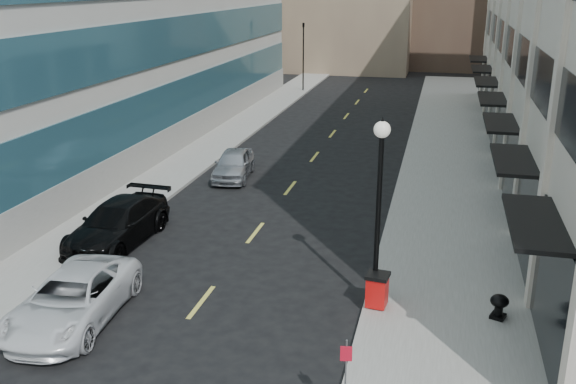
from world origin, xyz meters
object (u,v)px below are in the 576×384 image
at_px(sign_post, 346,371).
at_px(urn_planter, 499,304).
at_px(lamppost, 379,197).
at_px(car_silver_sedan, 234,164).
at_px(car_white_van, 73,299).
at_px(trash_bin, 377,289).
at_px(traffic_signal, 303,27).
at_px(car_black_pickup, 118,223).

distance_m(sign_post, urn_planter, 6.99).
xyz_separation_m(lamppost, urn_planter, (3.65, -0.14, -2.96)).
xyz_separation_m(car_silver_sedan, urn_planter, (12.15, -12.13, -0.13)).
bearing_deg(car_silver_sedan, car_white_van, -97.24).
bearing_deg(lamppost, urn_planter, -2.16).
height_order(car_silver_sedan, trash_bin, car_silver_sedan).
distance_m(traffic_signal, trash_bin, 41.04).
relative_size(car_black_pickup, trash_bin, 5.08).
distance_m(car_white_van, car_black_pickup, 5.99).
xyz_separation_m(trash_bin, lamppost, (-0.10, 0.26, 2.83)).
xyz_separation_m(car_white_van, trash_bin, (8.60, 2.75, -0.01)).
distance_m(car_white_van, urn_planter, 12.49).
relative_size(trash_bin, sign_post, 0.49).
bearing_deg(car_white_van, trash_bin, 13.32).
distance_m(car_black_pickup, trash_bin, 10.64).
bearing_deg(trash_bin, car_black_pickup, 170.48).
height_order(traffic_signal, lamppost, traffic_signal).
bearing_deg(sign_post, car_black_pickup, 129.82).
relative_size(traffic_signal, trash_bin, 6.44).
bearing_deg(traffic_signal, urn_planter, -69.73).
xyz_separation_m(traffic_signal, sign_post, (10.80, -45.01, -4.14)).
height_order(car_black_pickup, car_silver_sedan, car_black_pickup).
relative_size(car_silver_sedan, urn_planter, 5.75).
bearing_deg(car_silver_sedan, traffic_signal, 87.63).
distance_m(traffic_signal, urn_planter, 42.03).
bearing_deg(car_silver_sedan, car_black_pickup, -107.07).
bearing_deg(car_white_van, urn_planter, 8.90).
xyz_separation_m(traffic_signal, car_white_van, (2.30, -42.00, -4.98)).
bearing_deg(traffic_signal, lamppost, -74.52).
distance_m(car_black_pickup, car_silver_sedan, 9.37).
distance_m(car_black_pickup, lamppost, 10.83).
distance_m(traffic_signal, car_silver_sedan, 27.55).
height_order(trash_bin, lamppost, lamppost).
relative_size(trash_bin, lamppost, 0.19).
bearing_deg(car_white_van, car_black_pickup, 101.10).
relative_size(car_black_pickup, sign_post, 2.51).
bearing_deg(urn_planter, car_silver_sedan, 135.05).
distance_m(car_black_pickup, sign_post, 13.41).
bearing_deg(lamppost, car_white_van, -160.52).
xyz_separation_m(sign_post, urn_planter, (3.65, 5.88, -0.98)).
bearing_deg(trash_bin, car_silver_sedan, 132.06).
relative_size(car_white_van, urn_planter, 7.17).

